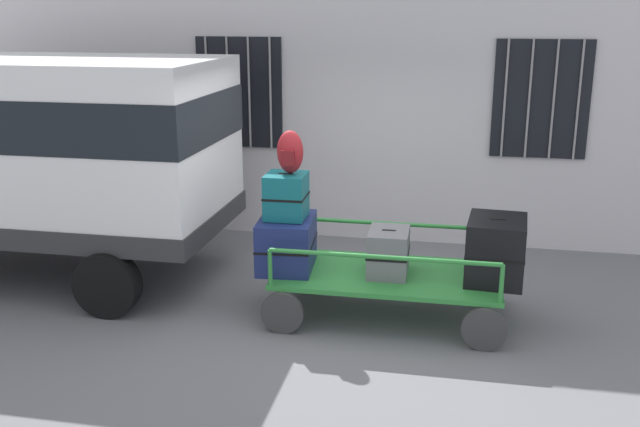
% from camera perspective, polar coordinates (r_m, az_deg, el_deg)
% --- Properties ---
extents(ground_plane, '(40.00, 40.00, 0.00)m').
position_cam_1_polar(ground_plane, '(7.80, 1.23, -7.64)').
color(ground_plane, slate).
extents(building_wall, '(12.00, 0.38, 5.00)m').
position_cam_1_polar(building_wall, '(9.83, 4.13, 12.28)').
color(building_wall, silver).
rests_on(building_wall, ground).
extents(van, '(4.81, 2.20, 2.58)m').
position_cam_1_polar(van, '(9.14, -22.71, 5.15)').
color(van, white).
rests_on(van, ground).
extents(luggage_cart, '(2.38, 1.30, 0.48)m').
position_cam_1_polar(luggage_cart, '(7.54, 5.39, -5.30)').
color(luggage_cart, '#2D8438').
rests_on(luggage_cart, ground).
extents(cart_railing, '(2.26, 1.16, 0.39)m').
position_cam_1_polar(cart_railing, '(7.40, 5.47, -2.38)').
color(cart_railing, '#2D8438').
rests_on(cart_railing, luggage_cart).
extents(suitcase_left_bottom, '(0.63, 0.81, 0.55)m').
position_cam_1_polar(suitcase_left_bottom, '(7.56, -2.65, -2.33)').
color(suitcase_left_bottom, navy).
rests_on(suitcase_left_bottom, luggage_cart).
extents(suitcase_left_middle, '(0.43, 0.44, 0.47)m').
position_cam_1_polar(suitcase_left_middle, '(7.42, -2.69, 1.41)').
color(suitcase_left_middle, '#0F5960').
rests_on(suitcase_left_middle, suitcase_left_bottom).
extents(suitcase_midleft_bottom, '(0.42, 0.56, 0.47)m').
position_cam_1_polar(suitcase_midleft_bottom, '(7.42, 5.44, -3.06)').
color(suitcase_midleft_bottom, slate).
rests_on(suitcase_midleft_bottom, luggage_cart).
extents(suitcase_center_bottom, '(0.62, 0.75, 0.64)m').
position_cam_1_polar(suitcase_center_bottom, '(7.40, 13.75, -2.80)').
color(suitcase_center_bottom, black).
rests_on(suitcase_center_bottom, luggage_cart).
extents(backpack, '(0.27, 0.22, 0.44)m').
position_cam_1_polar(backpack, '(7.32, -2.39, 4.88)').
color(backpack, maroon).
rests_on(backpack, suitcase_left_middle).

